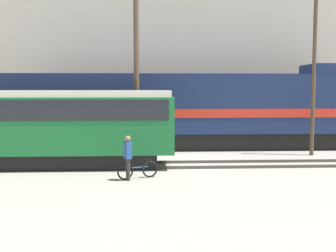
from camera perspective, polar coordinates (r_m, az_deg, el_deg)
ground_plane at (r=20.85m, az=1.08°, el=-4.90°), size 120.00×120.00×0.00m
track_near at (r=19.75m, az=1.31°, el=-5.26°), size 60.00×1.50×0.14m
track_far at (r=25.49m, az=0.34°, el=-2.92°), size 60.00×1.51×0.14m
building_backdrop at (r=32.74m, az=-0.40°, el=10.36°), size 43.76×6.00×13.27m
freight_locomotive at (r=25.34m, az=2.30°, el=2.22°), size 21.19×3.04×5.07m
streetcar at (r=20.10m, az=-17.61°, el=0.30°), size 12.63×2.54×3.53m
bicycle at (r=17.04m, az=-4.12°, el=-5.99°), size 1.64×0.80×0.74m
person at (r=16.62m, az=-5.46°, el=-3.68°), size 0.34×0.42×1.78m
utility_pole_center at (r=22.31m, az=-4.30°, el=6.78°), size 0.28×0.28×8.56m
utility_pole_right at (r=24.04m, az=19.14°, el=6.21°), size 0.21×0.21×8.41m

